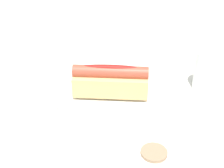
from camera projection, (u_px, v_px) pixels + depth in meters
name	position (u px, v px, depth m)	size (l,w,h in m)	color
ground_plane	(111.00, 107.00, 0.67)	(2.40, 2.40, 0.00)	silver
serving_bowl	(112.00, 98.00, 0.67)	(0.23, 0.23, 0.03)	white
hotdog_front	(112.00, 81.00, 0.65)	(0.16, 0.07, 0.06)	#DBB270
water_glass	(210.00, 72.00, 0.71)	(0.07, 0.07, 0.09)	white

